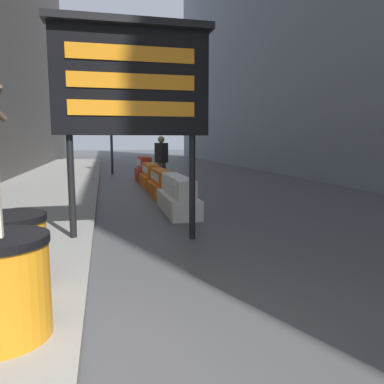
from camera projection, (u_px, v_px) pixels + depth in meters
name	position (u px, v px, depth m)	size (l,w,h in m)	color
barrel_drum_foreground	(1.00, 287.00, 2.70)	(0.71, 0.71, 0.76)	orange
barrel_drum_middle	(8.00, 255.00, 3.45)	(0.71, 0.71, 0.76)	orange
message_board	(132.00, 81.00, 5.47)	(2.40, 0.36, 3.27)	black
jersey_barrier_white	(177.00, 197.00, 8.13)	(0.61, 2.15, 0.80)	silver
jersey_barrier_orange_far	(161.00, 185.00, 10.47)	(0.54, 1.84, 0.76)	orange
jersey_barrier_orange_near	(151.00, 177.00, 12.74)	(0.62, 1.92, 0.78)	orange
jersey_barrier_red_striped	(144.00, 170.00, 14.61)	(0.64, 1.63, 0.94)	red
traffic_cone_near	(188.00, 203.00, 7.47)	(0.37, 0.37, 0.65)	black
traffic_light_near_curb	(111.00, 119.00, 17.28)	(0.28, 0.44, 3.47)	#2D2D30
pedestrian_worker	(161.00, 157.00, 12.65)	(0.42, 0.52, 1.71)	#514C42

